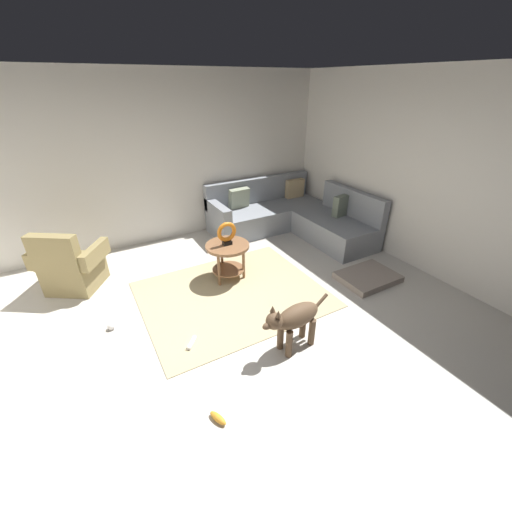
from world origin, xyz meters
TOP-DOWN VIEW (x-y plane):
  - ground_plane at (0.00, 0.00)m, footprint 6.00×6.00m
  - wall_back at (0.00, 2.94)m, footprint 6.00×0.12m
  - wall_right at (2.94, 0.00)m, footprint 0.12×6.00m
  - area_rug at (0.15, 0.70)m, footprint 2.30×1.90m
  - sectional_couch at (1.99, 2.01)m, footprint 2.20×2.25m
  - armchair at (-1.63, 1.90)m, footprint 1.00×0.94m
  - side_table at (0.28, 1.09)m, footprint 0.60×0.60m
  - torus_sculpture at (0.28, 1.09)m, footprint 0.28×0.08m
  - dog_bed_mat at (1.98, 0.08)m, footprint 0.80×0.60m
  - dog at (0.28, -0.48)m, footprint 0.85×0.27m
  - dog_toy_ball at (-1.35, 0.77)m, footprint 0.09×0.09m
  - dog_toy_rope at (-0.64, 0.08)m, footprint 0.16×0.17m
  - dog_toy_bone at (-0.75, -0.87)m, footprint 0.12×0.19m

SIDE VIEW (x-z plane):
  - ground_plane at x=0.00m, z-range -0.10..0.00m
  - area_rug at x=0.15m, z-range 0.00..0.01m
  - dog_toy_rope at x=-0.64m, z-range 0.00..0.05m
  - dog_toy_bone at x=-0.75m, z-range 0.00..0.06m
  - dog_toy_ball at x=-1.35m, z-range 0.00..0.09m
  - dog_bed_mat at x=1.98m, z-range 0.00..0.09m
  - sectional_couch at x=1.99m, z-range -0.15..0.73m
  - armchair at x=-1.63m, z-range -0.12..0.76m
  - dog at x=0.28m, z-range 0.06..0.69m
  - side_table at x=0.28m, z-range 0.15..0.69m
  - torus_sculpture at x=0.28m, z-range 0.55..0.87m
  - wall_back at x=0.00m, z-range 0.00..2.70m
  - wall_right at x=2.94m, z-range 0.00..2.70m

